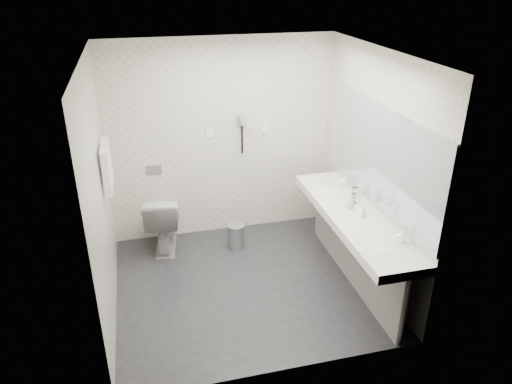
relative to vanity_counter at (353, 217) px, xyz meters
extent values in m
plane|color=#25252A|center=(-1.12, 0.20, -0.80)|extent=(2.80, 2.80, 0.00)
plane|color=white|center=(-1.12, 0.20, 1.70)|extent=(2.80, 2.80, 0.00)
plane|color=silver|center=(-1.12, 1.50, 0.45)|extent=(2.80, 0.00, 2.80)
plane|color=silver|center=(-1.12, -1.10, 0.45)|extent=(2.80, 0.00, 2.80)
plane|color=silver|center=(-2.52, 0.20, 0.45)|extent=(0.00, 2.60, 2.60)
plane|color=silver|center=(0.27, 0.20, 0.45)|extent=(0.00, 2.60, 2.60)
cube|color=white|center=(0.00, 0.00, 0.00)|extent=(0.55, 2.20, 0.10)
cube|color=gray|center=(0.02, 0.00, -0.42)|extent=(0.03, 2.15, 0.75)
cylinder|color=silver|center=(0.05, -1.04, -0.42)|extent=(0.06, 0.06, 0.75)
cylinder|color=silver|center=(0.05, 1.04, -0.42)|extent=(0.06, 0.06, 0.75)
cube|color=#B2BCC6|center=(0.26, 0.00, 0.65)|extent=(0.02, 2.20, 1.05)
ellipsoid|color=white|center=(0.00, -0.65, 0.04)|extent=(0.40, 0.31, 0.05)
ellipsoid|color=white|center=(0.00, 0.65, 0.04)|extent=(0.40, 0.31, 0.05)
cylinder|color=silver|center=(0.19, -0.65, 0.12)|extent=(0.04, 0.04, 0.15)
cylinder|color=silver|center=(0.19, 0.65, 0.12)|extent=(0.04, 0.04, 0.15)
imported|color=beige|center=(0.00, 0.11, 0.11)|extent=(0.08, 0.08, 0.12)
imported|color=beige|center=(0.07, 0.23, 0.09)|extent=(0.09, 0.09, 0.09)
imported|color=beige|center=(0.06, -0.10, 0.12)|extent=(0.07, 0.07, 0.13)
cylinder|color=silver|center=(0.10, 0.23, 0.11)|extent=(0.08, 0.08, 0.11)
cylinder|color=silver|center=(0.17, 0.37, 0.11)|extent=(0.06, 0.06, 0.11)
imported|color=white|center=(-1.93, 1.22, -0.43)|extent=(0.51, 0.78, 0.74)
cube|color=#B2B5BA|center=(-1.98, 1.49, 0.15)|extent=(0.18, 0.02, 0.12)
cylinder|color=#B2B5BA|center=(-1.07, 0.99, -0.65)|extent=(0.27, 0.27, 0.30)
cylinder|color=#B2B5BA|center=(-1.07, 0.99, -0.49)|extent=(0.22, 0.22, 0.02)
cylinder|color=silver|center=(-2.47, 0.75, 0.75)|extent=(0.02, 0.62, 0.02)
cube|color=white|center=(-2.46, 0.61, 0.53)|extent=(0.07, 0.24, 0.48)
cube|color=white|center=(-2.46, 0.89, 0.53)|extent=(0.07, 0.24, 0.48)
cube|color=#999A9E|center=(-0.88, 1.47, 0.70)|extent=(0.10, 0.04, 0.14)
cylinder|color=#999A9E|center=(-0.88, 1.40, 0.73)|extent=(0.08, 0.14, 0.08)
cylinder|color=black|center=(-0.88, 1.46, 0.45)|extent=(0.02, 0.02, 0.35)
cube|color=white|center=(-1.27, 1.49, 0.55)|extent=(0.09, 0.02, 0.09)
cube|color=white|center=(-0.57, 1.49, 0.55)|extent=(0.09, 0.02, 0.09)
camera|label=1|loc=(-2.10, -4.10, 2.42)|focal=33.84mm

